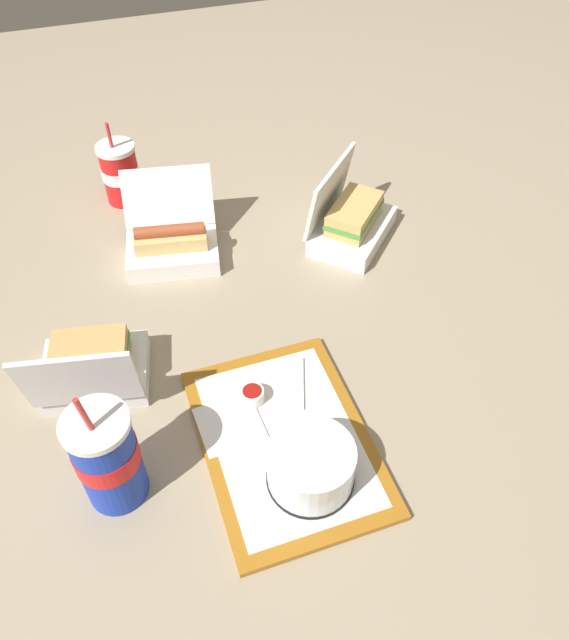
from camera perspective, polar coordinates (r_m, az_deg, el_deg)
The scene contains 11 objects.
ground_plane at distance 1.17m, azimuth -2.48°, elevation -1.27°, with size 3.20×3.20×0.00m, color gray.
food_tray at distance 1.02m, azimuth 0.10°, elevation -10.95°, with size 0.37×0.26×0.01m.
cake_container at distance 0.95m, azimuth 2.43°, elevation -13.22°, with size 0.13×0.13×0.08m.
ketchup_cup at distance 1.05m, azimuth -2.96°, elevation -6.85°, with size 0.04×0.04×0.02m.
napkin_stack at distance 1.03m, azimuth -5.02°, elevation -9.47°, with size 0.10×0.10×0.00m, color white.
plastic_fork at distance 1.08m, azimuth 1.43°, elevation -5.79°, with size 0.11×0.01×0.01m, color white.
clamshell_hotdog_right at distance 1.32m, azimuth -10.27°, elevation 6.99°, with size 0.22×0.22×0.15m.
clamshell_sandwich_center at distance 1.36m, azimuth 6.06°, elevation 8.96°, with size 0.24×0.24×0.17m.
clamshell_sandwich_back at distance 1.11m, azimuth -17.15°, elevation -4.18°, with size 0.21×0.21×0.18m.
soda_cup_center at distance 0.94m, azimuth -15.90°, elevation -11.95°, with size 0.10×0.10×0.24m.
soda_cup_corner at distance 1.50m, azimuth -14.77°, elevation 12.89°, with size 0.09×0.09×0.20m.
Camera 1 is at (0.76, -0.20, 0.87)m, focal length 35.00 mm.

